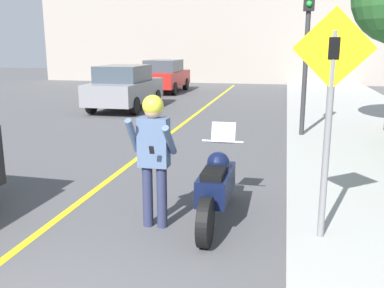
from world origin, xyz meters
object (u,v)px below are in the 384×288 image
object	(u,v)px
crossing_sign	(330,104)
traffic_light	(308,29)
motorcycle	(216,186)
parked_car_red	(165,76)
person_biker	(154,147)
parked_car_grey	(125,87)

from	to	relation	value
crossing_sign	traffic_light	size ratio (longest dim) A/B	0.70
motorcycle	traffic_light	bearing A→B (deg)	76.60
traffic_light	parked_car_red	world-z (taller)	traffic_light
motorcycle	person_biker	xyz separation A→B (m)	(-0.78, -0.40, 0.61)
motorcycle	parked_car_grey	bearing A→B (deg)	117.43
person_biker	parked_car_red	xyz separation A→B (m)	(-4.57, 16.59, -0.26)
motorcycle	person_biker	world-z (taller)	person_biker
motorcycle	traffic_light	xyz separation A→B (m)	(1.35, 5.65, 2.31)
motorcycle	crossing_sign	bearing A→B (deg)	-22.20
person_biker	parked_car_grey	world-z (taller)	person_biker
motorcycle	traffic_light	distance (m)	6.25
parked_car_grey	parked_car_red	bearing A→B (deg)	91.92
person_biker	crossing_sign	world-z (taller)	crossing_sign
traffic_light	parked_car_grey	distance (m)	7.99
traffic_light	parked_car_red	bearing A→B (deg)	122.41
person_biker	parked_car_red	distance (m)	17.20
parked_car_grey	motorcycle	bearing A→B (deg)	-62.57
traffic_light	crossing_sign	bearing A→B (deg)	-89.68
motorcycle	crossing_sign	distance (m)	1.96
person_biker	traffic_light	world-z (taller)	traffic_light
parked_car_red	person_biker	bearing A→B (deg)	-74.61
crossing_sign	traffic_light	distance (m)	6.30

